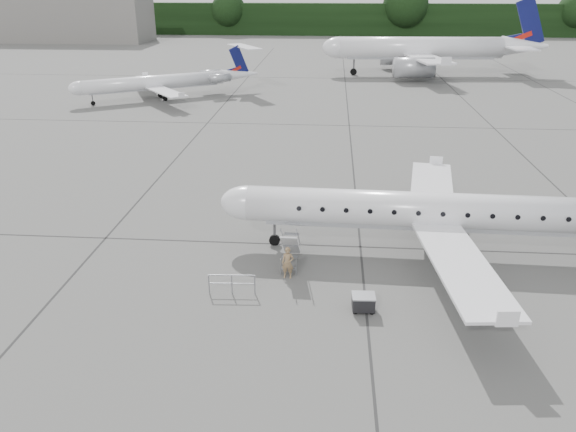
# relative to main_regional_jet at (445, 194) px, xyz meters

# --- Properties ---
(ground) EXTENTS (320.00, 320.00, 0.00)m
(ground) POSITION_rel_main_regional_jet_xyz_m (-0.28, -2.10, -3.48)
(ground) COLOR #5A5A58
(ground) RESTS_ON ground
(treeline) EXTENTS (260.00, 4.00, 8.00)m
(treeline) POSITION_rel_main_regional_jet_xyz_m (-0.28, 127.90, 0.52)
(treeline) COLOR black
(treeline) RESTS_ON ground
(terminal_building) EXTENTS (40.00, 14.00, 10.00)m
(terminal_building) POSITION_rel_main_regional_jet_xyz_m (-70.28, 107.90, 1.52)
(terminal_building) COLOR slate
(terminal_building) RESTS_ON ground
(main_regional_jet) EXTENTS (27.65, 20.28, 6.95)m
(main_regional_jet) POSITION_rel_main_regional_jet_xyz_m (0.00, 0.00, 0.00)
(main_regional_jet) COLOR white
(main_regional_jet) RESTS_ON ground
(airstair) EXTENTS (0.92, 2.52, 2.18)m
(airstair) POSITION_rel_main_regional_jet_xyz_m (-8.04, -2.04, -2.39)
(airstair) COLOR white
(airstair) RESTS_ON ground
(passenger) EXTENTS (0.64, 0.45, 1.67)m
(passenger) POSITION_rel_main_regional_jet_xyz_m (-8.08, -3.44, -2.64)
(passenger) COLOR #8B6E4C
(passenger) RESTS_ON ground
(safety_railing) EXTENTS (2.20, 0.20, 1.00)m
(safety_railing) POSITION_rel_main_regional_jet_xyz_m (-10.63, -5.22, -2.98)
(safety_railing) COLOR gray
(safety_railing) RESTS_ON ground
(baggage_cart) EXTENTS (1.04, 0.85, 0.87)m
(baggage_cart) POSITION_rel_main_regional_jet_xyz_m (-4.41, -6.26, -3.04)
(baggage_cart) COLOR black
(baggage_cart) RESTS_ON ground
(bg_narrowbody) EXTENTS (33.57, 25.27, 11.49)m
(bg_narrowbody) POSITION_rel_main_regional_jet_xyz_m (7.17, 62.38, 2.27)
(bg_narrowbody) COLOR white
(bg_narrowbody) RESTS_ON ground
(bg_regional_left) EXTENTS (27.90, 25.82, 5.96)m
(bg_regional_left) POSITION_rel_main_regional_jet_xyz_m (-28.03, 40.36, -0.50)
(bg_regional_left) COLOR white
(bg_regional_left) RESTS_ON ground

